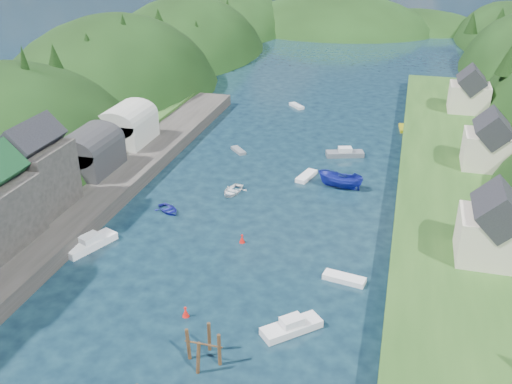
# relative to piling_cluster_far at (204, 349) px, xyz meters

# --- Properties ---
(ground) EXTENTS (600.00, 600.00, 0.00)m
(ground) POSITION_rel_piling_cluster_far_xyz_m (-2.27, 47.88, -1.28)
(ground) COLOR black
(ground) RESTS_ON ground
(hillside_left) EXTENTS (44.00, 245.56, 52.00)m
(hillside_left) POSITION_rel_piling_cluster_far_xyz_m (-47.27, 72.88, -9.32)
(hillside_left) COLOR black
(hillside_left) RESTS_ON ground
(far_hills) EXTENTS (103.00, 68.00, 44.00)m
(far_hills) POSITION_rel_piling_cluster_far_xyz_m (-1.06, 171.88, -12.08)
(far_hills) COLOR black
(far_hills) RESTS_ON ground
(hill_trees) EXTENTS (90.14, 149.53, 12.62)m
(hill_trees) POSITION_rel_piling_cluster_far_xyz_m (-2.23, 62.10, 9.80)
(hill_trees) COLOR black
(hill_trees) RESTS_ON ground
(quay_left) EXTENTS (12.00, 110.00, 2.00)m
(quay_left) POSITION_rel_piling_cluster_far_xyz_m (-26.27, 17.88, -0.28)
(quay_left) COLOR #2D2B28
(quay_left) RESTS_ON ground
(terrace_left_grass) EXTENTS (12.00, 110.00, 2.50)m
(terrace_left_grass) POSITION_rel_piling_cluster_far_xyz_m (-33.27, 17.88, -0.03)
(terrace_left_grass) COLOR #234719
(terrace_left_grass) RESTS_ON ground
(boat_sheds) EXTENTS (7.00, 21.00, 7.50)m
(boat_sheds) POSITION_rel_piling_cluster_far_xyz_m (-28.27, 36.88, 3.99)
(boat_sheds) COLOR #2D2D30
(boat_sheds) RESTS_ON quay_left
(terrace_right) EXTENTS (16.00, 120.00, 2.40)m
(terrace_right) POSITION_rel_piling_cluster_far_xyz_m (22.73, 37.88, -0.08)
(terrace_right) COLOR #234719
(terrace_right) RESTS_ON ground
(right_bank_cottages) EXTENTS (9.00, 59.24, 8.41)m
(right_bank_cottages) POSITION_rel_piling_cluster_far_xyz_m (25.73, 46.21, 4.56)
(right_bank_cottages) COLOR beige
(right_bank_cottages) RESTS_ON terrace_right
(piling_cluster_far) EXTENTS (3.39, 3.14, 3.70)m
(piling_cluster_far) POSITION_rel_piling_cluster_far_xyz_m (0.00, 0.00, 0.00)
(piling_cluster_far) COLOR #382314
(piling_cluster_far) RESTS_ON ground
(channel_buoy_near) EXTENTS (0.70, 0.70, 1.10)m
(channel_buoy_near) POSITION_rel_piling_cluster_far_xyz_m (-3.82, 5.36, -0.80)
(channel_buoy_near) COLOR red
(channel_buoy_near) RESTS_ON ground
(channel_buoy_far) EXTENTS (0.70, 0.70, 1.10)m
(channel_buoy_far) POSITION_rel_piling_cluster_far_xyz_m (-2.44, 20.13, -0.80)
(channel_buoy_far) COLOR red
(channel_buoy_far) RESTS_ON ground
(moored_boats) EXTENTS (37.13, 94.56, 2.50)m
(moored_boats) POSITION_rel_piling_cluster_far_xyz_m (-3.69, 20.71, -0.58)
(moored_boats) COLOR white
(moored_boats) RESTS_ON ground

